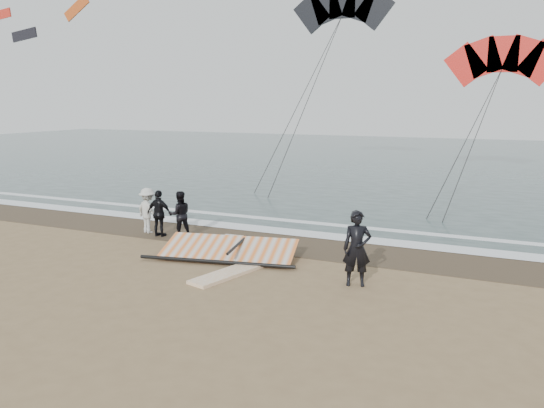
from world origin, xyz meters
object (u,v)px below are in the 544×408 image
Objects in this scene: man_main at (357,248)px; sail_rig at (229,250)px; board_cream at (218,245)px; board_white at (227,274)px.

man_main is 4.34m from sail_rig.
board_white is at bearing -57.28° from board_cream.
board_white is 0.50× the size of sail_rig.
man_main is 0.42× the size of sail_rig.
board_white is (-3.38, -0.66, -0.92)m from man_main.
board_cream is at bearing 140.39° from board_white.
board_white is 2.91m from board_cream.
man_main reaches higher than board_cream.
board_white is 0.89× the size of board_cream.
board_cream is 0.56× the size of sail_rig.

